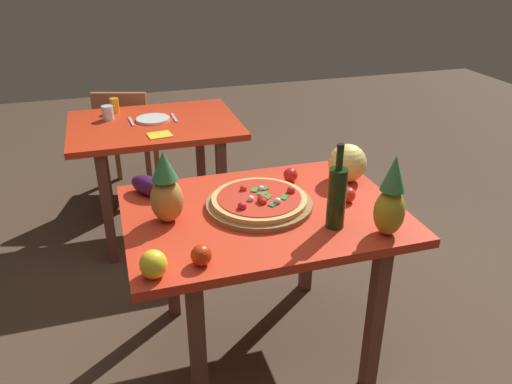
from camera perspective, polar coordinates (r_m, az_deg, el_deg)
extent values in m
plane|color=#4C3828|center=(2.69, 0.69, -16.83)|extent=(10.00, 10.00, 0.00)
cube|color=brown|center=(2.10, -6.49, -18.33)|extent=(0.06, 0.06, 0.74)
cube|color=brown|center=(2.31, 13.18, -14.07)|extent=(0.06, 0.06, 0.74)
cube|color=brown|center=(2.70, -9.64, -7.10)|extent=(0.06, 0.06, 0.74)
cube|color=brown|center=(2.86, 5.78, -4.69)|extent=(0.06, 0.06, 0.74)
cube|color=red|center=(2.24, 0.80, -2.51)|extent=(1.20, 0.87, 0.04)
cube|color=brown|center=(3.22, -16.38, -1.95)|extent=(0.06, 0.06, 0.74)
cube|color=brown|center=(3.28, -3.83, -0.29)|extent=(0.06, 0.06, 0.74)
cube|color=brown|center=(3.88, -16.77, 2.90)|extent=(0.06, 0.06, 0.74)
cube|color=brown|center=(3.93, -6.28, 4.22)|extent=(0.06, 0.06, 0.74)
cube|color=red|center=(3.41, -11.38, 7.39)|extent=(1.09, 0.82, 0.04)
cube|color=olive|center=(4.38, -11.12, 3.92)|extent=(0.04, 0.04, 0.41)
cube|color=olive|center=(4.45, -15.30, 3.85)|extent=(0.04, 0.04, 0.41)
cube|color=olive|center=(4.08, -11.91, 2.15)|extent=(0.04, 0.04, 0.41)
cube|color=olive|center=(4.16, -16.36, 2.10)|extent=(0.04, 0.04, 0.41)
cube|color=olive|center=(4.18, -14.00, 5.87)|extent=(0.50, 0.50, 0.04)
cube|color=#915D3D|center=(3.95, -14.91, 7.93)|extent=(0.39, 0.15, 0.40)
cylinder|color=olive|center=(2.25, 0.37, -1.40)|extent=(0.47, 0.47, 0.02)
cylinder|color=#E7AA60|center=(2.24, 0.37, -0.86)|extent=(0.42, 0.42, 0.02)
cylinder|color=red|center=(2.23, 0.37, -0.57)|extent=(0.37, 0.37, 0.00)
sphere|color=red|center=(2.17, 0.76, -1.11)|extent=(0.03, 0.03, 0.03)
sphere|color=red|center=(2.18, 0.69, -0.84)|extent=(0.04, 0.04, 0.04)
sphere|color=red|center=(2.13, -1.57, -1.63)|extent=(0.04, 0.04, 0.04)
sphere|color=red|center=(2.29, -1.42, 0.40)|extent=(0.03, 0.03, 0.03)
sphere|color=red|center=(2.27, 3.96, 0.18)|extent=(0.04, 0.04, 0.04)
cube|color=#247D2D|center=(2.30, 0.88, 0.47)|extent=(0.04, 0.05, 0.00)
cube|color=#2A7039|center=(2.16, 1.96, -1.38)|extent=(0.05, 0.05, 0.00)
cube|color=#36802A|center=(2.22, 1.33, -0.54)|extent=(0.05, 0.05, 0.00)
cube|color=#2D8535|center=(2.22, 3.20, -0.59)|extent=(0.05, 0.05, 0.00)
cube|color=#30822F|center=(2.25, 0.71, -0.17)|extent=(0.05, 0.04, 0.00)
cube|color=#338628|center=(2.29, -0.19, 0.26)|extent=(0.04, 0.05, 0.00)
sphere|color=#F6E0D0|center=(2.20, -0.57, -0.76)|extent=(0.03, 0.03, 0.03)
sphere|color=white|center=(2.29, 0.58, 0.40)|extent=(0.03, 0.03, 0.03)
sphere|color=white|center=(2.18, 2.45, -1.04)|extent=(0.03, 0.03, 0.03)
cylinder|color=black|center=(2.07, 9.04, -0.73)|extent=(0.08, 0.08, 0.26)
cylinder|color=black|center=(2.00, 9.39, 3.70)|extent=(0.03, 0.03, 0.09)
cylinder|color=black|center=(1.98, 9.50, 5.12)|extent=(0.03, 0.03, 0.02)
ellipsoid|color=#BF8236|center=(2.14, -9.97, -0.91)|extent=(0.14, 0.14, 0.19)
cone|color=#2F7138|center=(2.07, -10.30, 2.92)|extent=(0.11, 0.11, 0.12)
ellipsoid|color=#B29623|center=(2.08, 14.73, -2.20)|extent=(0.12, 0.12, 0.20)
cone|color=#387539|center=(2.00, 15.28, 2.07)|extent=(0.10, 0.10, 0.14)
sphere|color=#EBD66E|center=(2.51, 10.22, 3.24)|extent=(0.19, 0.19, 0.19)
ellipsoid|color=yellow|center=(1.82, -11.45, -7.97)|extent=(0.10, 0.10, 0.11)
ellipsoid|color=#3F164B|center=(2.40, -12.05, 0.72)|extent=(0.19, 0.21, 0.09)
sphere|color=red|center=(2.32, 10.30, -0.30)|extent=(0.07, 0.07, 0.07)
sphere|color=red|center=(1.86, -6.16, -7.06)|extent=(0.08, 0.08, 0.08)
sphere|color=red|center=(2.48, 3.90, 1.93)|extent=(0.07, 0.07, 0.07)
cylinder|color=gold|center=(3.66, -15.60, 9.35)|extent=(0.06, 0.06, 0.10)
cylinder|color=silver|center=(3.52, -16.32, 8.55)|extent=(0.07, 0.07, 0.09)
cylinder|color=white|center=(3.44, -11.50, 8.04)|extent=(0.22, 0.22, 0.02)
cube|color=silver|center=(3.44, -13.83, 7.69)|extent=(0.03, 0.18, 0.01)
cube|color=silver|center=(3.46, -9.18, 8.24)|extent=(0.02, 0.18, 0.01)
cube|color=yellow|center=(3.16, -10.78, 6.32)|extent=(0.15, 0.14, 0.01)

